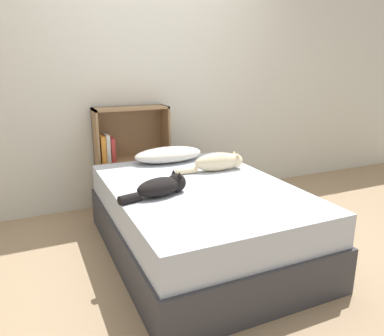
{
  "coord_description": "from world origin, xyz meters",
  "views": [
    {
      "loc": [
        -1.15,
        -2.41,
        1.45
      ],
      "look_at": [
        0.0,
        0.14,
        0.65
      ],
      "focal_mm": 35.0,
      "sensor_mm": 36.0,
      "label": 1
    }
  ],
  "objects_px": {
    "cat_dark": "(162,186)",
    "bookshelf": "(129,156)",
    "cat_light": "(219,162)",
    "bed": "(199,220)",
    "pillow": "(168,154)"
  },
  "relations": [
    {
      "from": "bed",
      "to": "cat_light",
      "type": "xyz_separation_m",
      "value": [
        0.32,
        0.3,
        0.35
      ]
    },
    {
      "from": "cat_light",
      "to": "cat_dark",
      "type": "xyz_separation_m",
      "value": [
        -0.65,
        -0.38,
        -0.01
      ]
    },
    {
      "from": "cat_dark",
      "to": "cat_light",
      "type": "bearing_deg",
      "value": 17.66
    },
    {
      "from": "pillow",
      "to": "bookshelf",
      "type": "relative_size",
      "value": 0.63
    },
    {
      "from": "cat_light",
      "to": "cat_dark",
      "type": "distance_m",
      "value": 0.75
    },
    {
      "from": "bed",
      "to": "cat_light",
      "type": "bearing_deg",
      "value": 42.52
    },
    {
      "from": "bed",
      "to": "cat_dark",
      "type": "bearing_deg",
      "value": -166.08
    },
    {
      "from": "cat_dark",
      "to": "bookshelf",
      "type": "xyz_separation_m",
      "value": [
        0.1,
        1.26,
        -0.09
      ]
    },
    {
      "from": "bed",
      "to": "cat_dark",
      "type": "xyz_separation_m",
      "value": [
        -0.33,
        -0.08,
        0.34
      ]
    },
    {
      "from": "pillow",
      "to": "bookshelf",
      "type": "bearing_deg",
      "value": 120.53
    },
    {
      "from": "pillow",
      "to": "bookshelf",
      "type": "xyz_separation_m",
      "value": [
        -0.26,
        0.44,
        -0.09
      ]
    },
    {
      "from": "pillow",
      "to": "cat_light",
      "type": "height_order",
      "value": "cat_light"
    },
    {
      "from": "cat_dark",
      "to": "bookshelf",
      "type": "relative_size",
      "value": 0.5
    },
    {
      "from": "pillow",
      "to": "bed",
      "type": "bearing_deg",
      "value": -92.47
    },
    {
      "from": "bed",
      "to": "bookshelf",
      "type": "bearing_deg",
      "value": 100.9
    }
  ]
}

